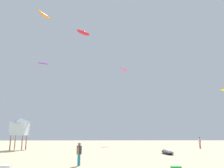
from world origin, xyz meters
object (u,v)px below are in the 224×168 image
(person_foreground, at_px, (79,152))
(person_midground, at_px, (200,142))
(kite_aloft_2, at_px, (44,15))
(cooler_box, at_px, (6,168))
(kite_grounded_near, at_px, (167,152))
(lifeguard_tower, at_px, (20,126))
(kite_aloft_1, at_px, (83,33))
(kite_aloft_3, at_px, (44,64))
(kite_aloft_5, at_px, (124,70))

(person_foreground, relative_size, person_midground, 0.95)
(kite_aloft_2, bearing_deg, cooler_box, -77.86)
(kite_grounded_near, xyz_separation_m, lifeguard_tower, (-18.19, 5.71, 2.85))
(kite_aloft_1, height_order, kite_aloft_3, kite_aloft_1)
(kite_aloft_5, bearing_deg, cooler_box, -105.57)
(person_midground, distance_m, kite_aloft_1, 33.78)
(kite_aloft_1, relative_size, kite_aloft_5, 1.40)
(lifeguard_tower, xyz_separation_m, kite_aloft_1, (6.13, 17.33, 21.75))
(kite_aloft_1, bearing_deg, kite_aloft_3, -131.86)
(person_foreground, xyz_separation_m, kite_aloft_2, (-7.96, 16.01, 19.34))
(kite_aloft_3, bearing_deg, lifeguard_tower, -88.23)
(kite_grounded_near, bearing_deg, person_midground, 50.92)
(kite_grounded_near, bearing_deg, kite_aloft_2, 156.49)
(kite_grounded_near, height_order, cooler_box, kite_grounded_near)
(kite_aloft_3, bearing_deg, kite_aloft_1, 48.14)
(cooler_box, xyz_separation_m, kite_aloft_1, (0.49, 33.94, 24.65))
(lifeguard_tower, bearing_deg, kite_aloft_5, 50.18)
(kite_grounded_near, distance_m, lifeguard_tower, 19.27)
(kite_aloft_5, bearing_deg, kite_aloft_2, -128.69)
(person_midground, bearing_deg, kite_grounded_near, 59.54)
(kite_aloft_5, bearing_deg, person_midground, -56.80)
(person_foreground, xyz_separation_m, kite_aloft_1, (-3.59, 31.90, 23.90))
(person_midground, height_order, kite_aloft_5, kite_aloft_5)
(person_midground, height_order, cooler_box, person_midground)
(person_foreground, relative_size, kite_aloft_1, 0.44)
(person_foreground, height_order, kite_aloft_3, kite_aloft_3)
(kite_aloft_2, bearing_deg, person_foreground, -63.57)
(lifeguard_tower, relative_size, kite_aloft_1, 1.17)
(kite_aloft_2, bearing_deg, kite_aloft_5, 51.31)
(kite_aloft_2, xyz_separation_m, kite_aloft_5, (13.67, 17.07, -3.93))
(person_midground, xyz_separation_m, cooler_box, (-19.79, -19.84, -0.79))
(lifeguard_tower, bearing_deg, kite_aloft_2, 39.18)
(kite_grounded_near, bearing_deg, kite_aloft_5, 96.49)
(kite_aloft_1, bearing_deg, person_midground, -36.16)
(cooler_box, height_order, kite_aloft_2, kite_aloft_2)
(cooler_box, relative_size, kite_aloft_1, 0.16)
(kite_grounded_near, height_order, kite_aloft_5, kite_aloft_5)
(kite_aloft_2, bearing_deg, kite_aloft_1, 74.62)
(person_midground, xyz_separation_m, lifeguard_tower, (-25.44, -3.22, 2.10))
(person_midground, height_order, kite_grounded_near, person_midground)
(person_foreground, distance_m, person_midground, 23.74)
(person_foreground, bearing_deg, cooler_box, -141.12)
(kite_grounded_near, bearing_deg, person_foreground, -133.68)
(person_foreground, bearing_deg, kite_aloft_1, 108.67)
(person_foreground, relative_size, kite_aloft_2, 0.45)
(person_midground, xyz_separation_m, kite_grounded_near, (-7.25, -8.93, -0.74))
(person_midground, height_order, kite_aloft_2, kite_aloft_2)
(lifeguard_tower, bearing_deg, person_midground, 7.21)
(cooler_box, bearing_deg, person_midground, 45.06)
(kite_aloft_2, relative_size, kite_aloft_5, 1.35)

